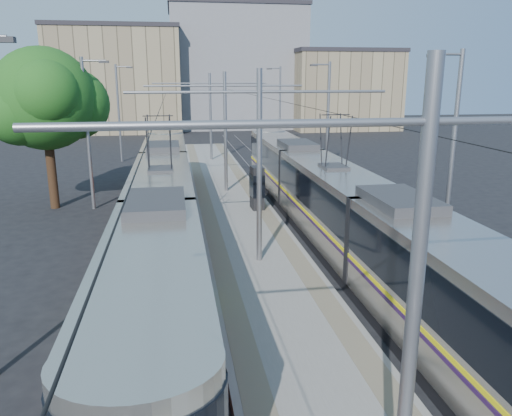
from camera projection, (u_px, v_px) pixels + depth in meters
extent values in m
plane|color=black|center=(318.00, 396.00, 11.32)|extent=(160.00, 160.00, 0.00)
cube|color=gray|center=(232.00, 205.00, 27.50)|extent=(4.00, 50.00, 0.30)
cube|color=gray|center=(206.00, 203.00, 27.24)|extent=(0.70, 50.00, 0.01)
cube|color=gray|center=(258.00, 201.00, 27.69)|extent=(0.70, 50.00, 0.01)
cube|color=gray|center=(152.00, 211.00, 26.87)|extent=(0.07, 70.00, 0.03)
cube|color=gray|center=(179.00, 210.00, 27.09)|extent=(0.07, 70.00, 0.03)
cube|color=gray|center=(283.00, 205.00, 27.99)|extent=(0.07, 70.00, 0.03)
cube|color=gray|center=(308.00, 204.00, 28.21)|extent=(0.07, 70.00, 0.03)
cube|color=black|center=(164.00, 242.00, 21.20)|extent=(2.30, 30.31, 0.40)
cube|color=#ADA99F|center=(162.00, 205.00, 20.78)|extent=(2.40, 28.71, 2.90)
cube|color=black|center=(162.00, 193.00, 20.65)|extent=(2.43, 28.71, 1.30)
cube|color=yellow|center=(163.00, 214.00, 20.88)|extent=(2.43, 28.71, 0.12)
cube|color=#B3210A|center=(163.00, 225.00, 21.01)|extent=(2.42, 28.71, 1.10)
cube|color=#2D2D30|center=(160.00, 167.00, 20.37)|extent=(1.68, 3.00, 0.30)
cube|color=black|center=(331.00, 237.00, 21.81)|extent=(2.30, 31.45, 0.40)
cube|color=#A8A29A|center=(332.00, 201.00, 21.39)|extent=(2.40, 29.85, 2.90)
cube|color=black|center=(333.00, 190.00, 21.26)|extent=(2.43, 29.85, 1.30)
cube|color=yellow|center=(332.00, 210.00, 21.49)|extent=(2.43, 29.85, 0.12)
cube|color=#2B1240|center=(332.00, 213.00, 21.53)|extent=(2.43, 29.85, 0.10)
cube|color=#2D2D30|center=(334.00, 164.00, 20.98)|extent=(1.68, 3.00, 0.30)
cylinder|color=gray|center=(412.00, 330.00, 6.53)|extent=(0.20, 0.20, 7.00)
cylinder|color=gray|center=(430.00, 122.00, 5.84)|extent=(9.20, 0.10, 0.10)
cylinder|color=gray|center=(259.00, 169.00, 17.98)|extent=(0.20, 0.20, 7.00)
cylinder|color=gray|center=(259.00, 92.00, 17.30)|extent=(9.20, 0.10, 0.10)
cylinder|color=gray|center=(225.00, 133.00, 29.44)|extent=(0.20, 0.20, 7.00)
cylinder|color=gray|center=(225.00, 86.00, 28.75)|extent=(9.20, 0.10, 0.10)
cylinder|color=gray|center=(211.00, 117.00, 40.89)|extent=(0.20, 0.20, 7.00)
cylinder|color=gray|center=(210.00, 83.00, 40.20)|extent=(9.20, 0.10, 0.10)
cylinder|color=black|center=(161.00, 106.00, 25.57)|extent=(0.02, 70.00, 0.02)
cylinder|color=black|center=(298.00, 105.00, 26.69)|extent=(0.02, 70.00, 0.02)
cube|color=#2D2D30|center=(2.00, 40.00, 10.26)|extent=(0.50, 0.22, 0.12)
cylinder|color=gray|center=(88.00, 136.00, 26.31)|extent=(0.18, 0.18, 8.00)
cube|color=#2D2D30|center=(104.00, 62.00, 25.53)|extent=(0.50, 0.22, 0.12)
cylinder|color=gray|center=(119.00, 114.00, 41.58)|extent=(0.18, 0.18, 8.00)
cube|color=#2D2D30|center=(129.00, 67.00, 40.80)|extent=(0.50, 0.22, 0.12)
cylinder|color=gray|center=(452.00, 158.00, 19.10)|extent=(0.18, 0.18, 8.00)
cube|color=#2D2D30|center=(434.00, 55.00, 17.97)|extent=(0.50, 0.22, 0.12)
cylinder|color=gray|center=(328.00, 122.00, 34.37)|extent=(0.18, 0.18, 8.00)
cube|color=#2D2D30|center=(314.00, 65.00, 33.24)|extent=(0.50, 0.22, 0.12)
cylinder|color=gray|center=(280.00, 108.00, 49.64)|extent=(0.18, 0.18, 8.00)
cube|color=#2D2D30|center=(269.00, 69.00, 48.51)|extent=(0.50, 0.22, 0.12)
cube|color=black|center=(257.00, 188.00, 25.90)|extent=(0.64, 1.00, 2.24)
cube|color=black|center=(257.00, 185.00, 25.86)|extent=(0.68, 1.05, 1.17)
cylinder|color=#382314|center=(52.00, 176.00, 27.08)|extent=(0.49, 0.49, 3.56)
sphere|color=#1C4D16|center=(44.00, 99.00, 26.03)|extent=(5.34, 5.34, 5.34)
sphere|color=#1C4D16|center=(74.00, 104.00, 27.17)|extent=(3.78, 3.78, 3.78)
cube|color=gray|center=(118.00, 82.00, 65.40)|extent=(16.00, 12.00, 12.78)
cube|color=#262328|center=(115.00, 28.00, 63.71)|extent=(16.32, 12.24, 0.50)
cube|color=slate|center=(235.00, 70.00, 71.29)|extent=(18.00, 14.00, 16.00)
cube|color=#262328|center=(235.00, 8.00, 69.19)|extent=(18.36, 14.28, 0.50)
cube|color=gray|center=(342.00, 92.00, 68.49)|extent=(14.00, 10.00, 10.08)
cube|color=#262328|center=(344.00, 51.00, 67.14)|extent=(14.28, 10.20, 0.50)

